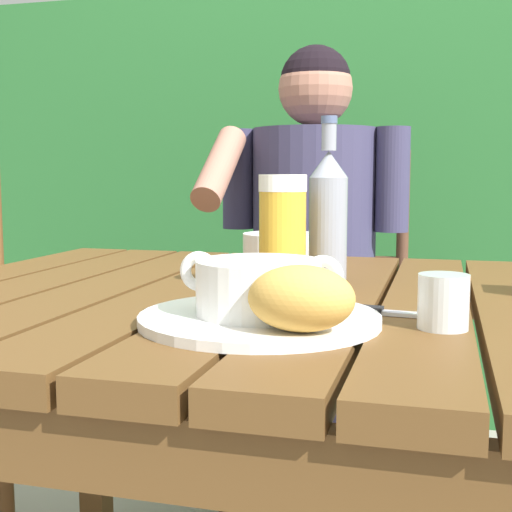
# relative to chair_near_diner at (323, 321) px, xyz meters

# --- Properties ---
(dining_table) EXTENTS (1.14, 0.96, 0.72)m
(dining_table) POSITION_rel_chair_near_diner_xyz_m (0.05, -0.92, 0.15)
(dining_table) COLOR brown
(dining_table) RESTS_ON ground_plane
(hedge_backdrop) EXTENTS (3.46, 0.79, 1.99)m
(hedge_backdrop) POSITION_rel_chair_near_diner_xyz_m (0.08, 0.86, 0.38)
(hedge_backdrop) COLOR #26622C
(hedge_backdrop) RESTS_ON ground_plane
(chair_near_diner) EXTENTS (0.46, 0.47, 0.97)m
(chair_near_diner) POSITION_rel_chair_near_diner_xyz_m (0.00, 0.00, 0.00)
(chair_near_diner) COLOR #4F3122
(chair_near_diner) RESTS_ON ground_plane
(person_eating) EXTENTS (0.48, 0.47, 1.22)m
(person_eating) POSITION_rel_chair_near_diner_xyz_m (-0.00, -0.20, 0.24)
(person_eating) COLOR #353251
(person_eating) RESTS_ON ground_plane
(serving_plate) EXTENTS (0.29, 0.29, 0.01)m
(serving_plate) POSITION_rel_chair_near_diner_xyz_m (0.11, -1.14, 0.25)
(serving_plate) COLOR white
(serving_plate) RESTS_ON dining_table
(soup_bowl) EXTENTS (0.20, 0.15, 0.07)m
(soup_bowl) POSITION_rel_chair_near_diner_xyz_m (0.11, -1.14, 0.29)
(soup_bowl) COLOR white
(soup_bowl) RESTS_ON serving_plate
(bread_roll) EXTENTS (0.12, 0.09, 0.07)m
(bread_roll) POSITION_rel_chair_near_diner_xyz_m (0.18, -1.22, 0.29)
(bread_roll) COLOR gold
(bread_roll) RESTS_ON serving_plate
(beer_glass) EXTENTS (0.07, 0.07, 0.18)m
(beer_glass) POSITION_rel_chair_near_diner_xyz_m (0.09, -0.91, 0.33)
(beer_glass) COLOR gold
(beer_glass) RESTS_ON dining_table
(beer_bottle) EXTENTS (0.06, 0.06, 0.27)m
(beer_bottle) POSITION_rel_chair_near_diner_xyz_m (0.15, -0.85, 0.36)
(beer_bottle) COLOR gray
(beer_bottle) RESTS_ON dining_table
(water_glass_small) EXTENTS (0.06, 0.06, 0.06)m
(water_glass_small) POSITION_rel_chair_near_diner_xyz_m (0.33, -1.11, 0.28)
(water_glass_small) COLOR silver
(water_glass_small) RESTS_ON dining_table
(table_knife) EXTENTS (0.14, 0.03, 0.01)m
(table_knife) POSITION_rel_chair_near_diner_xyz_m (0.25, -1.05, 0.25)
(table_knife) COLOR silver
(table_knife) RESTS_ON dining_table
(diner_bowl) EXTENTS (0.16, 0.16, 0.06)m
(diner_bowl) POSITION_rel_chair_near_diner_xyz_m (-0.00, -0.55, 0.27)
(diner_bowl) COLOR white
(diner_bowl) RESTS_ON dining_table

